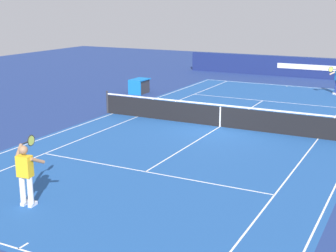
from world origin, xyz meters
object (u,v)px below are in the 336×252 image
(tennis_net, at_px, (220,116))
(tennis_ball, at_px, (243,120))
(equipment_cart_tarped, at_px, (139,86))
(tennis_player_near, at_px, (26,172))

(tennis_net, height_order, tennis_ball, tennis_net)
(equipment_cart_tarped, bearing_deg, tennis_ball, 63.70)
(tennis_player_near, relative_size, equipment_cart_tarped, 1.36)
(tennis_net, relative_size, equipment_cart_tarped, 9.36)
(tennis_net, height_order, tennis_player_near, tennis_player_near)
(tennis_net, xyz_separation_m, tennis_ball, (-1.42, 0.57, -0.46))
(tennis_player_near, xyz_separation_m, equipment_cart_tarped, (-15.27, -5.65, -0.49))
(tennis_player_near, bearing_deg, equipment_cart_tarped, -159.69)
(tennis_ball, distance_m, equipment_cart_tarped, 8.56)
(tennis_player_near, distance_m, tennis_ball, 11.69)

